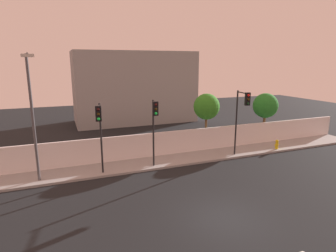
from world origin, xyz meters
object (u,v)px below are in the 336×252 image
traffic_light_left (100,125)px  roadside_tree_midleft (265,106)px  street_lamp_curbside (32,109)px  fire_hydrant (277,144)px  traffic_light_right (242,110)px  traffic_light_center (155,120)px  roadside_tree_leftmost (207,107)px

traffic_light_left → roadside_tree_midleft: bearing=12.7°
street_lamp_curbside → traffic_light_left: bearing=-8.7°
traffic_light_left → fire_hydrant: (14.31, 0.53, -2.89)m
traffic_light_right → fire_hydrant: size_ratio=6.32×
traffic_light_center → street_lamp_curbside: 7.27m
traffic_light_left → traffic_light_center: size_ratio=0.99×
traffic_light_center → fire_hydrant: size_ratio=5.83×
traffic_light_center → roadside_tree_midleft: 12.26m
street_lamp_curbside → traffic_light_right: bearing=-3.1°
roadside_tree_leftmost → traffic_light_left: bearing=-159.5°
traffic_light_right → roadside_tree_leftmost: traffic_light_right is taller
roadside_tree_midleft → traffic_light_center: bearing=-164.3°
traffic_light_right → roadside_tree_midleft: 6.41m
roadside_tree_leftmost → street_lamp_curbside: bearing=-167.3°
traffic_light_right → roadside_tree_midleft: bearing=34.9°
fire_hydrant → roadside_tree_leftmost: (-5.06, 2.93, 2.96)m
traffic_light_left → roadside_tree_leftmost: (9.25, 3.46, 0.07)m
traffic_light_center → traffic_light_right: bearing=-3.0°
roadside_tree_midleft → street_lamp_curbside: bearing=-171.3°
fire_hydrant → roadside_tree_midleft: bearing=70.4°
traffic_light_left → traffic_light_right: (10.11, -0.20, 0.32)m
traffic_light_center → traffic_light_right: 6.58m
street_lamp_curbside → roadside_tree_midleft: bearing=8.7°
fire_hydrant → roadside_tree_leftmost: 6.55m
traffic_light_left → roadside_tree_leftmost: bearing=20.5°
traffic_light_left → fire_hydrant: 14.61m
street_lamp_curbside → roadside_tree_leftmost: street_lamp_curbside is taller
fire_hydrant → roadside_tree_leftmost: roadside_tree_leftmost is taller
traffic_light_left → traffic_light_right: size_ratio=0.91×
roadside_tree_leftmost → roadside_tree_midleft: 6.11m
fire_hydrant → street_lamp_curbside: bearing=179.9°
traffic_light_center → roadside_tree_leftmost: traffic_light_center is taller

